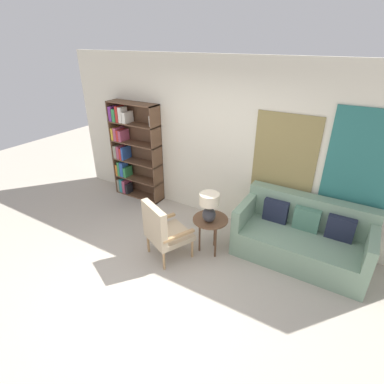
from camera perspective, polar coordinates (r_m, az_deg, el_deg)
The scene contains 7 objects.
ground_plane at distance 4.18m, azimuth -7.38°, elevation -16.92°, with size 14.00×14.00×0.00m, color #B2A899.
wall_back at distance 4.95m, azimuth 6.97°, elevation 8.90°, with size 6.40×0.08×2.70m.
bookshelf at distance 6.00m, azimuth -11.64°, elevation 7.70°, with size 1.03×0.30×1.87m.
armchair at distance 4.28m, azimuth -5.71°, elevation -7.06°, with size 0.74×0.74×0.90m.
couch at distance 4.66m, azimuth 20.16°, elevation -8.12°, with size 1.81×0.88×0.88m.
side_table at distance 4.38m, azimuth 3.51°, elevation -5.82°, with size 0.51×0.51×0.58m.
table_lamp at distance 4.15m, azimuth 3.30°, elevation -2.55°, with size 0.28×0.28×0.44m.
Camera 1 is at (1.97, -2.27, 2.91)m, focal length 28.00 mm.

